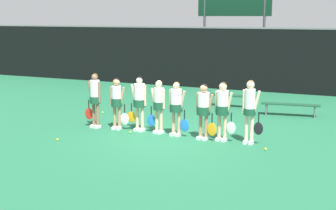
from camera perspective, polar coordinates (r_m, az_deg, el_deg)
name	(u,v)px	position (r m, az deg, el deg)	size (l,w,h in m)	color
ground_plane	(168,135)	(14.09, 0.01, -3.65)	(140.00, 140.00, 0.00)	#216642
fence_windscreen	(247,59)	(22.48, 9.61, 5.56)	(60.00, 0.08, 3.00)	black
scoreboard	(234,8)	(24.65, 8.06, 11.60)	(3.86, 0.15, 5.00)	#515156
bench_courtside	(290,105)	(17.20, 14.70, -0.05)	(2.07, 0.63, 0.44)	#19472D
bench_far	(230,96)	(18.50, 7.57, 1.04)	(1.97, 0.38, 0.47)	#19472D
player_0	(95,96)	(14.96, -8.89, 1.10)	(0.64, 0.35, 1.75)	#8C664C
player_1	(117,99)	(14.68, -6.25, 0.68)	(0.62, 0.34, 1.62)	tan
player_2	(139,99)	(14.36, -3.52, 0.70)	(0.67, 0.38, 1.70)	beige
player_3	(159,103)	(14.07, -1.16, 0.25)	(0.62, 0.33, 1.62)	beige
player_4	(176,105)	(13.78, 1.03, 0.05)	(0.66, 0.38, 1.62)	tan
player_5	(204,107)	(13.38, 4.39, -0.22)	(0.66, 0.39, 1.62)	tan
player_6	(223,106)	(13.29, 6.69, -0.14)	(0.64, 0.38, 1.70)	beige
player_7	(250,106)	(13.09, 9.97, -0.16)	(0.61, 0.33, 1.79)	beige
tennis_ball_0	(130,132)	(14.29, -4.64, -3.33)	(0.07, 0.07, 0.07)	#CCE033
tennis_ball_1	(153,121)	(15.78, -1.78, -1.95)	(0.06, 0.06, 0.06)	#CCE033
tennis_ball_2	(266,149)	(12.75, 11.82, -5.27)	(0.07, 0.07, 0.07)	#CCE033
tennis_ball_3	(57,140)	(13.79, -13.33, -4.12)	(0.07, 0.07, 0.07)	#CCE033
tennis_ball_4	(103,112)	(17.30, -7.98, -0.91)	(0.07, 0.07, 0.07)	#CCE033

